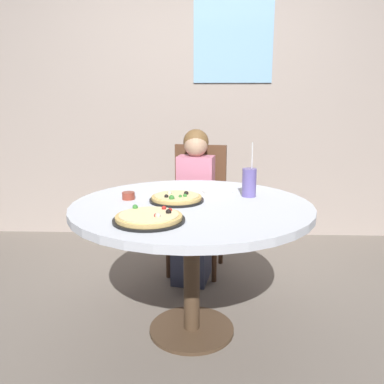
% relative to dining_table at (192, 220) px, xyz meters
% --- Properties ---
extents(ground_plane, '(8.00, 8.00, 0.00)m').
position_rel_dining_table_xyz_m(ground_plane, '(0.00, 0.00, -0.66)').
color(ground_plane, slate).
extents(wall_with_window, '(5.20, 0.14, 2.90)m').
position_rel_dining_table_xyz_m(wall_with_window, '(0.00, 1.76, 0.79)').
color(wall_with_window, '#A8998E').
rests_on(wall_with_window, ground_plane).
extents(dining_table, '(1.27, 1.27, 0.75)m').
position_rel_dining_table_xyz_m(dining_table, '(0.00, 0.00, 0.00)').
color(dining_table, silver).
rests_on(dining_table, ground_plane).
extents(chair_wooden, '(0.46, 0.46, 0.95)m').
position_rel_dining_table_xyz_m(chair_wooden, '(0.02, 0.93, -0.13)').
color(chair_wooden, brown).
rests_on(chair_wooden, ground_plane).
extents(diner_child, '(0.31, 0.43, 1.08)m').
position_rel_dining_table_xyz_m(diner_child, '(-0.01, 0.75, -0.17)').
color(diner_child, '#3F4766').
rests_on(diner_child, ground_plane).
extents(pizza_veggie, '(0.29, 0.29, 0.05)m').
position_rel_dining_table_xyz_m(pizza_veggie, '(-0.08, 0.04, 0.11)').
color(pizza_veggie, black).
rests_on(pizza_veggie, dining_table).
extents(pizza_cheese, '(0.33, 0.33, 0.05)m').
position_rel_dining_table_xyz_m(pizza_cheese, '(-0.18, -0.33, 0.11)').
color(pizza_cheese, black).
rests_on(pizza_cheese, dining_table).
extents(soda_cup, '(0.08, 0.08, 0.31)m').
position_rel_dining_table_xyz_m(soda_cup, '(0.32, 0.17, 0.17)').
color(soda_cup, '#6659A5').
rests_on(soda_cup, dining_table).
extents(sauce_bowl, '(0.07, 0.07, 0.04)m').
position_rel_dining_table_xyz_m(sauce_bowl, '(-0.35, 0.08, 0.11)').
color(sauce_bowl, brown).
rests_on(sauce_bowl, dining_table).
extents(plate_small, '(0.18, 0.18, 0.01)m').
position_rel_dining_table_xyz_m(plate_small, '(0.14, 0.26, 0.10)').
color(plate_small, white).
rests_on(plate_small, dining_table).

